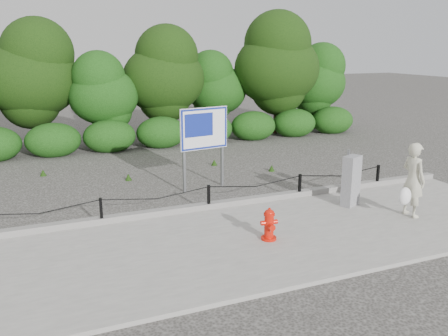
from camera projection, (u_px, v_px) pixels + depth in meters
name	position (u px, v px, depth m)	size (l,w,h in m)	color
ground	(209.00, 212.00, 11.30)	(90.00, 90.00, 0.00)	#2D2B28
sidewalk	(244.00, 242.00, 9.51)	(14.00, 4.00, 0.08)	gray
curb	(208.00, 206.00, 11.31)	(14.00, 0.22, 0.14)	slate
chain_barrier	(209.00, 194.00, 11.19)	(10.06, 0.06, 0.60)	black
treeline	(146.00, 77.00, 18.90)	(20.24, 3.99, 5.20)	black
fire_hydrant	(269.00, 225.00, 9.45)	(0.35, 0.37, 0.66)	red
pedestrian	(413.00, 181.00, 10.65)	(0.72, 0.63, 1.71)	#BAB89F
utility_cabinet	(351.00, 181.00, 11.41)	(0.54, 0.44, 1.36)	#9A9A9D
advertising_sign	(204.00, 132.00, 12.75)	(1.41, 0.30, 2.26)	slate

